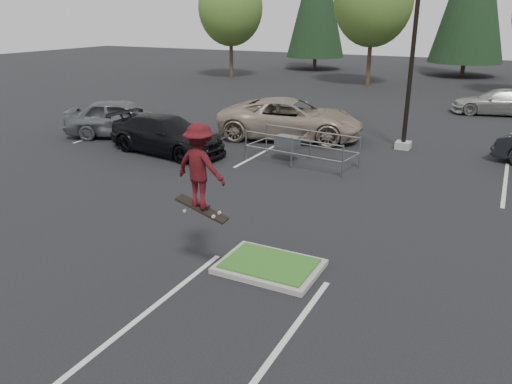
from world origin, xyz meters
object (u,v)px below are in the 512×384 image
at_px(light_pole, 414,35).
at_px(car_l_grey, 121,118).
at_px(decid_a, 231,10).
at_px(cart_corral, 291,143).
at_px(car_l_tan, 289,119).
at_px(car_l_black, 166,134).
at_px(decid_b, 373,3).
at_px(skateboarder, 200,167).
at_px(car_far_silver, 499,102).

xyz_separation_m(light_pole, car_l_grey, (-12.00, -3.63, -3.70)).
bearing_deg(decid_a, light_pole, -44.25).
relative_size(decid_a, cart_corral, 2.07).
bearing_deg(car_l_tan, car_l_black, 129.35).
xyz_separation_m(decid_a, car_l_tan, (13.51, -18.53, -4.69)).
xyz_separation_m(decid_a, decid_b, (12.00, 0.50, 0.46)).
height_order(decid_a, skateboarder, decid_a).
relative_size(decid_b, car_l_black, 1.86).
bearing_deg(decid_a, cart_corral, -55.60).
height_order(light_pole, car_l_grey, light_pole).
bearing_deg(decid_a, car_l_tan, -53.91).
relative_size(decid_b, skateboarder, 4.84).
height_order(car_l_black, car_l_grey, car_l_grey).
height_order(light_pole, skateboarder, light_pole).
distance_m(light_pole, car_l_tan, 6.22).
bearing_deg(skateboarder, car_far_silver, -95.79).
distance_m(decid_b, car_l_tan, 19.78).
distance_m(decid_a, car_l_grey, 23.11).
relative_size(decid_b, car_far_silver, 1.99).
bearing_deg(car_far_silver, decid_a, -121.78).
xyz_separation_m(car_l_tan, car_far_silver, (8.21, 10.50, -0.19)).
relative_size(car_l_grey, car_far_silver, 1.04).
bearing_deg(light_pole, decid_a, 135.75).
relative_size(skateboarder, car_l_grey, 0.40).
bearing_deg(car_l_tan, light_pole, -97.07).
height_order(decid_a, car_l_tan, decid_a).
xyz_separation_m(car_l_tan, car_l_grey, (-7.00, -3.13, -0.03)).
xyz_separation_m(car_l_grey, car_far_silver, (15.21, 13.63, -0.16)).
bearing_deg(car_l_grey, cart_corral, -116.63).
bearing_deg(car_l_tan, decid_b, -8.24).
height_order(light_pole, cart_corral, light_pole).
height_order(car_l_tan, car_l_grey, car_l_tan).
xyz_separation_m(cart_corral, car_l_tan, (-1.54, 3.44, 0.15)).
xyz_separation_m(light_pole, car_l_black, (-8.50, -5.00, -3.81)).
distance_m(skateboarder, car_l_black, 10.72).
bearing_deg(car_l_tan, car_l_grey, 101.30).
xyz_separation_m(decid_b, car_l_tan, (1.51, -19.03, -5.15)).
bearing_deg(light_pole, skateboarder, -96.91).
bearing_deg(cart_corral, car_l_tan, 121.82).
relative_size(car_l_tan, car_l_black, 1.24).
relative_size(light_pole, skateboarder, 5.08).
height_order(decid_a, car_l_grey, decid_a).
bearing_deg(decid_b, car_l_grey, -103.92).
bearing_deg(skateboarder, car_l_black, -43.16).
distance_m(light_pole, car_l_grey, 13.07).
distance_m(light_pole, car_far_silver, 11.19).
relative_size(light_pole, decid_a, 1.14).
bearing_deg(car_far_silver, car_l_grey, -59.62).
height_order(decid_a, decid_b, decid_b).
relative_size(light_pole, car_l_grey, 2.01).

